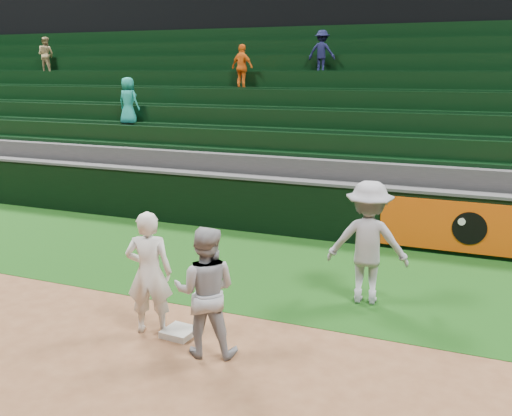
{
  "coord_description": "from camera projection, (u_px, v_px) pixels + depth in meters",
  "views": [
    {
      "loc": [
        3.58,
        -6.29,
        3.57
      ],
      "look_at": [
        0.07,
        2.3,
        1.3
      ],
      "focal_mm": 40.0,
      "sensor_mm": 36.0,
      "label": 1
    }
  ],
  "objects": [
    {
      "name": "upper_deck",
      "position": [
        402.0,
        4.0,
        22.09
      ],
      "size": [
        40.0,
        12.0,
        12.0
      ],
      "primitive_type": "cube",
      "color": "black",
      "rests_on": "ground"
    },
    {
      "name": "base_coach",
      "position": [
        368.0,
        243.0,
        8.76
      ],
      "size": [
        1.33,
        0.87,
        1.93
      ],
      "primitive_type": "imported",
      "rotation": [
        0.0,
        0.0,
        3.27
      ],
      "color": "#9798A3",
      "rests_on": "foul_grass"
    },
    {
      "name": "first_baseman",
      "position": [
        149.0,
        273.0,
        7.76
      ],
      "size": [
        0.74,
        0.61,
        1.73
      ],
      "primitive_type": "imported",
      "rotation": [
        0.0,
        0.0,
        3.5
      ],
      "color": "silver",
      "rests_on": "ground"
    },
    {
      "name": "stadium_seating",
      "position": [
        346.0,
        140.0,
        15.48
      ],
      "size": [
        36.0,
        5.95,
        4.85
      ],
      "color": "#313234",
      "rests_on": "ground"
    },
    {
      "name": "ground",
      "position": [
        188.0,
        336.0,
        7.82
      ],
      "size": [
        70.0,
        70.0,
        0.0
      ],
      "primitive_type": "plane",
      "color": "brown",
      "rests_on": "ground"
    },
    {
      "name": "first_base",
      "position": [
        179.0,
        332.0,
        7.83
      ],
      "size": [
        0.44,
        0.44,
        0.09
      ],
      "primitive_type": "cube",
      "rotation": [
        0.0,
        0.0,
        -0.08
      ],
      "color": "silver",
      "rests_on": "ground"
    },
    {
      "name": "field_wall",
      "position": [
        304.0,
        208.0,
        12.33
      ],
      "size": [
        36.0,
        0.45,
        1.25
      ],
      "color": "black",
      "rests_on": "ground"
    },
    {
      "name": "baserunner",
      "position": [
        205.0,
        291.0,
        7.17
      ],
      "size": [
        0.96,
        0.84,
        1.69
      ],
      "primitive_type": "imported",
      "rotation": [
        0.0,
        0.0,
        3.42
      ],
      "color": "#9B9DA5",
      "rests_on": "ground"
    },
    {
      "name": "foul_grass",
      "position": [
        267.0,
        267.0,
        10.51
      ],
      "size": [
        36.0,
        4.2,
        0.01
      ],
      "primitive_type": "cube",
      "color": "#10380E",
      "rests_on": "ground"
    }
  ]
}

